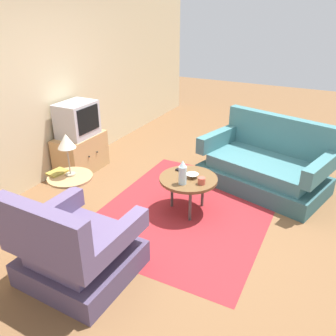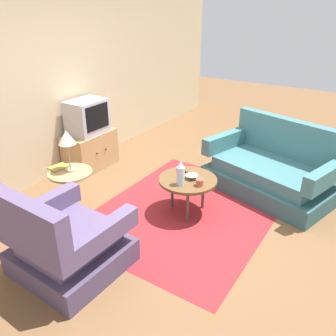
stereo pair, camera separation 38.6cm
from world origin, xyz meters
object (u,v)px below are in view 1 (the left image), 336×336
vase (183,173)px  bowl (192,176)px  tv_stand (81,153)px  television (77,119)px  book (57,172)px  armchair (76,251)px  tv_remote_dark (181,171)px  coffee_table (188,180)px  side_table (72,190)px  table_lamp (66,143)px  mug (202,181)px  couch (266,166)px

vase → bowl: vase is taller
tv_stand → television: bearing=-90.0°
television → book: television is taller
armchair → television: (1.84, 1.48, 0.51)m
vase → book: size_ratio=1.29×
armchair → tv_remote_dark: (1.64, -0.29, 0.16)m
armchair → tv_stand: bearing=130.4°
television → coffee_table: bearing=-99.3°
side_table → bowl: 1.40m
coffee_table → bowl: bearing=-58.7°
television → table_lamp: size_ratio=1.16×
mug → armchair: bearing=156.4°
television → vase: 1.99m
armchair → coffee_table: (1.53, -0.44, 0.11)m
mug → book: book is taller
coffee_table → side_table: size_ratio=1.14×
tv_remote_dark → book: bearing=-130.5°
coffee_table → book: 1.52m
coffee_table → television: (0.31, 1.92, 0.40)m
tv_remote_dark → book: book is taller
couch → tv_stand: bearing=32.5°
armchair → vase: armchair is taller
bowl → tv_remote_dark: bearing=64.2°
couch → table_lamp: size_ratio=3.83×
coffee_table → mug: 0.22m
side_table → television: 1.49m
couch → bowl: couch is taller
bowl → armchair: bearing=162.9°
coffee_table → side_table: 1.36m
armchair → television: television is taller
table_lamp → book: size_ratio=2.13×
couch → side_table: couch is taller
armchair → tv_remote_dark: armchair is taller
tv_stand → book: (-1.17, -0.68, 0.34)m
tv_remote_dark → table_lamp: bearing=-126.6°
coffee_table → mug: mug is taller
vase → table_lamp: bearing=121.4°
mug → bowl: mug is taller
armchair → side_table: (0.68, 0.62, 0.14)m
armchair → couch: (2.62, -1.13, -0.01)m
mug → tv_remote_dark: size_ratio=0.86×
tv_stand → tv_remote_dark: 1.79m
coffee_table → book: (-0.85, 1.24, 0.21)m
tv_stand → mug: (-0.39, -2.11, 0.21)m
mug → book: size_ratio=0.58×
armchair → vase: 1.46m
coffee_table → side_table: side_table is taller
table_lamp → vase: bearing=-58.6°
bowl → tv_remote_dark: bowl is taller
armchair → television: 2.42m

